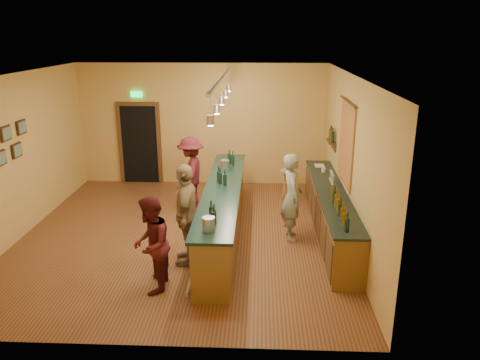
{
  "coord_description": "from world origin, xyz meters",
  "views": [
    {
      "loc": [
        1.53,
        -8.67,
        3.98
      ],
      "look_at": [
        1.14,
        0.2,
        1.14
      ],
      "focal_mm": 35.0,
      "sensor_mm": 36.0,
      "label": 1
    }
  ],
  "objects_px": {
    "customer_a": "(151,245)",
    "customer_c": "(191,172)",
    "bartender": "(292,197)",
    "tasting_bar": "(223,208)",
    "customer_b": "(186,214)",
    "back_counter": "(330,212)",
    "bar_stool": "(288,176)"
  },
  "relations": [
    {
      "from": "back_counter",
      "to": "tasting_bar",
      "type": "height_order",
      "value": "tasting_bar"
    },
    {
      "from": "customer_a",
      "to": "bar_stool",
      "type": "relative_size",
      "value": 2.06
    },
    {
      "from": "tasting_bar",
      "to": "bartender",
      "type": "relative_size",
      "value": 2.92
    },
    {
      "from": "tasting_bar",
      "to": "customer_b",
      "type": "height_order",
      "value": "customer_b"
    },
    {
      "from": "back_counter",
      "to": "customer_a",
      "type": "xyz_separation_m",
      "value": [
        -3.12,
        -2.27,
        0.3
      ]
    },
    {
      "from": "bartender",
      "to": "customer_b",
      "type": "height_order",
      "value": "customer_b"
    },
    {
      "from": "tasting_bar",
      "to": "customer_b",
      "type": "relative_size",
      "value": 2.79
    },
    {
      "from": "back_counter",
      "to": "customer_b",
      "type": "relative_size",
      "value": 2.49
    },
    {
      "from": "back_counter",
      "to": "customer_a",
      "type": "bearing_deg",
      "value": -143.95
    },
    {
      "from": "customer_c",
      "to": "tasting_bar",
      "type": "bearing_deg",
      "value": 29.1
    },
    {
      "from": "tasting_bar",
      "to": "customer_a",
      "type": "height_order",
      "value": "customer_a"
    },
    {
      "from": "customer_c",
      "to": "customer_b",
      "type": "bearing_deg",
      "value": 8.51
    },
    {
      "from": "customer_b",
      "to": "bar_stool",
      "type": "distance_m",
      "value": 3.86
    },
    {
      "from": "bartender",
      "to": "customer_b",
      "type": "relative_size",
      "value": 0.95
    },
    {
      "from": "bartender",
      "to": "customer_a",
      "type": "distance_m",
      "value": 3.11
    },
    {
      "from": "back_counter",
      "to": "tasting_bar",
      "type": "xyz_separation_m",
      "value": [
        -2.16,
        -0.18,
        0.12
      ]
    },
    {
      "from": "back_counter",
      "to": "bartender",
      "type": "distance_m",
      "value": 0.91
    },
    {
      "from": "back_counter",
      "to": "bartender",
      "type": "xyz_separation_m",
      "value": [
        -0.8,
        -0.21,
        0.39
      ]
    },
    {
      "from": "customer_b",
      "to": "customer_c",
      "type": "relative_size",
      "value": 1.1
    },
    {
      "from": "bartender",
      "to": "customer_c",
      "type": "height_order",
      "value": "bartender"
    },
    {
      "from": "tasting_bar",
      "to": "customer_a",
      "type": "distance_m",
      "value": 2.31
    },
    {
      "from": "tasting_bar",
      "to": "customer_c",
      "type": "bearing_deg",
      "value": 117.23
    },
    {
      "from": "customer_a",
      "to": "customer_c",
      "type": "relative_size",
      "value": 0.95
    },
    {
      "from": "bartender",
      "to": "bar_stool",
      "type": "relative_size",
      "value": 2.28
    },
    {
      "from": "customer_c",
      "to": "bartender",
      "type": "bearing_deg",
      "value": 54.25
    },
    {
      "from": "tasting_bar",
      "to": "customer_b",
      "type": "xyz_separation_m",
      "value": [
        -0.55,
        -1.11,
        0.31
      ]
    },
    {
      "from": "tasting_bar",
      "to": "customer_a",
      "type": "xyz_separation_m",
      "value": [
        -0.96,
        -2.09,
        0.18
      ]
    },
    {
      "from": "customer_b",
      "to": "bar_stool",
      "type": "height_order",
      "value": "customer_b"
    },
    {
      "from": "back_counter",
      "to": "bar_stool",
      "type": "xyz_separation_m",
      "value": [
        -0.75,
        2.02,
        0.14
      ]
    },
    {
      "from": "customer_c",
      "to": "bar_stool",
      "type": "height_order",
      "value": "customer_c"
    },
    {
      "from": "customer_a",
      "to": "customer_b",
      "type": "height_order",
      "value": "customer_b"
    },
    {
      "from": "back_counter",
      "to": "tasting_bar",
      "type": "bearing_deg",
      "value": -175.21
    }
  ]
}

